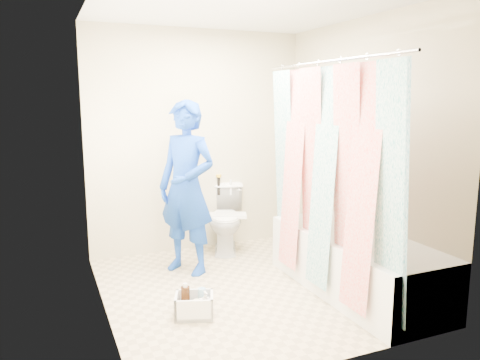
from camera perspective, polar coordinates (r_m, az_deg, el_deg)
name	(u,v)px	position (r m, az deg, el deg)	size (l,w,h in m)	color
floor	(245,289)	(4.26, 0.67, -13.09)	(2.60, 2.60, 0.00)	tan
ceiling	(246,5)	(3.99, 0.75, 20.51)	(2.40, 2.60, 0.02)	silver
wall_back	(198,142)	(5.16, -5.16, 4.69)	(2.40, 0.02, 2.40)	beige
wall_front	(334,178)	(2.82, 11.44, 0.24)	(2.40, 0.02, 2.40)	beige
wall_left	(99,162)	(3.64, -16.86, 2.14)	(0.02, 2.60, 2.40)	beige
wall_right	(362,148)	(4.57, 14.64, 3.74)	(0.02, 2.60, 2.40)	beige
bathtub	(355,262)	(4.23, 13.84, -9.68)	(0.70, 1.75, 0.50)	white
curtain_rod	(329,61)	(3.81, 10.81, 14.02)	(0.02, 0.02, 1.90)	silver
shower_curtain	(325,179)	(3.86, 10.37, 0.11)	(0.06, 1.75, 1.80)	silver
toilet	(226,218)	(5.18, -1.75, -4.70)	(0.40, 0.71, 0.72)	white
tank_lid	(226,215)	(5.05, -1.75, -4.34)	(0.44, 0.19, 0.03)	white
tank_internals	(222,184)	(5.29, -2.22, -0.51)	(0.17, 0.09, 0.24)	black
plumber	(187,188)	(4.47, -6.52, -0.94)	(0.60, 0.40, 1.66)	navy
cleaning_caddy	(195,306)	(3.76, -5.46, -15.05)	(0.35, 0.32, 0.22)	white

